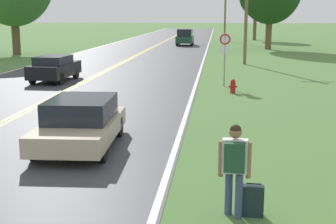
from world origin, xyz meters
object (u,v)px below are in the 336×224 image
object	(u,v)px
suitcase	(253,201)
traffic_sign	(225,46)
hitchhiker_person	(235,162)
car_black_sedan_approaching	(54,68)
car_dark_green_suv_mid_near	(185,37)
car_champagne_sedan_nearest	(81,122)
fire_hydrant	(233,86)

from	to	relation	value
suitcase	traffic_sign	xyz separation A→B (m)	(-0.34, 16.19, 1.78)
suitcase	hitchhiker_person	bearing A→B (deg)	107.37
traffic_sign	car_black_sedan_approaching	size ratio (longest dim) A/B	0.67
suitcase	car_dark_green_suv_mid_near	distance (m)	48.91
hitchhiker_person	car_champagne_sedan_nearest	size ratio (longest dim) A/B	0.42
car_black_sedan_approaching	suitcase	bearing A→B (deg)	-148.05
car_dark_green_suv_mid_near	traffic_sign	bearing A→B (deg)	8.52
car_black_sedan_approaching	fire_hydrant	bearing A→B (deg)	-104.67
car_champagne_sedan_nearest	suitcase	bearing A→B (deg)	44.54
hitchhiker_person	car_champagne_sedan_nearest	xyz separation A→B (m)	(-4.17, 4.31, -0.37)
fire_hydrant	car_black_sedan_approaching	world-z (taller)	car_black_sedan_approaching
suitcase	traffic_sign	bearing A→B (deg)	5.17
fire_hydrant	car_black_sedan_approaching	xyz separation A→B (m)	(-9.86, 2.95, 0.42)
suitcase	car_black_sedan_approaching	world-z (taller)	car_black_sedan_approaching
suitcase	car_black_sedan_approaching	bearing A→B (deg)	33.90
suitcase	car_champagne_sedan_nearest	distance (m)	6.21
traffic_sign	car_champagne_sedan_nearest	xyz separation A→B (m)	(-4.19, -11.96, -1.36)
car_dark_green_suv_mid_near	car_black_sedan_approaching	bearing A→B (deg)	-8.28
traffic_sign	car_dark_green_suv_mid_near	bearing A→B (deg)	97.57
suitcase	car_champagne_sedan_nearest	world-z (taller)	car_champagne_sedan_nearest
suitcase	car_dark_green_suv_mid_near	size ratio (longest dim) A/B	0.16
suitcase	car_dark_green_suv_mid_near	bearing A→B (deg)	9.43
traffic_sign	car_champagne_sedan_nearest	size ratio (longest dim) A/B	0.65
car_champagne_sedan_nearest	car_dark_green_suv_mid_near	size ratio (longest dim) A/B	1.06
fire_hydrant	car_dark_green_suv_mid_near	bearing A→B (deg)	97.75
suitcase	car_champagne_sedan_nearest	xyz separation A→B (m)	(-4.54, 4.23, 0.42)
suitcase	fire_hydrant	size ratio (longest dim) A/B	0.96
fire_hydrant	traffic_sign	world-z (taller)	traffic_sign
car_champagne_sedan_nearest	car_dark_green_suv_mid_near	xyz separation A→B (m)	(-0.13, 44.46, 0.31)
car_champagne_sedan_nearest	car_black_sedan_approaching	bearing A→B (deg)	-160.10
car_black_sedan_approaching	car_dark_green_suv_mid_near	xyz separation A→B (m)	(5.14, 31.66, 0.26)
suitcase	fire_hydrant	bearing A→B (deg)	3.75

